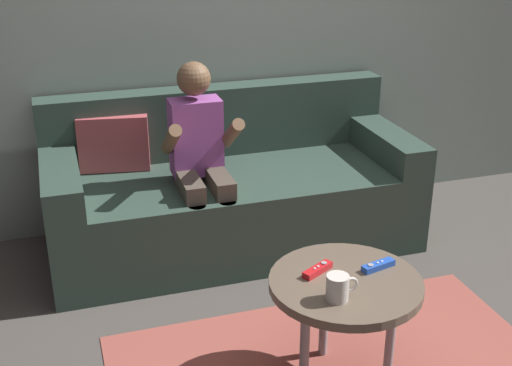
{
  "coord_description": "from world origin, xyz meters",
  "views": [
    {
      "loc": [
        -0.97,
        -1.89,
        1.75
      ],
      "look_at": [
        -0.16,
        0.68,
        0.6
      ],
      "focal_mm": 47.16,
      "sensor_mm": 36.0,
      "label": 1
    }
  ],
  "objects_px": {
    "game_remote_blue_center": "(378,266)",
    "coffee_mug": "(338,287)",
    "game_remote_red_near_edge": "(318,270)",
    "coffee_table": "(345,290)",
    "couch": "(229,192)",
    "person_seated_on_couch": "(201,156)"
  },
  "relations": [
    {
      "from": "person_seated_on_couch",
      "to": "coffee_mug",
      "type": "bearing_deg",
      "value": -80.32
    },
    {
      "from": "coffee_mug",
      "to": "game_remote_red_near_edge",
      "type": "bearing_deg",
      "value": 89.07
    },
    {
      "from": "person_seated_on_couch",
      "to": "game_remote_red_near_edge",
      "type": "height_order",
      "value": "person_seated_on_couch"
    },
    {
      "from": "couch",
      "to": "coffee_table",
      "type": "distance_m",
      "value": 1.27
    },
    {
      "from": "game_remote_blue_center",
      "to": "person_seated_on_couch",
      "type": "bearing_deg",
      "value": 112.65
    },
    {
      "from": "game_remote_blue_center",
      "to": "coffee_mug",
      "type": "distance_m",
      "value": 0.28
    },
    {
      "from": "game_remote_red_near_edge",
      "to": "coffee_mug",
      "type": "bearing_deg",
      "value": -90.93
    },
    {
      "from": "couch",
      "to": "coffee_table",
      "type": "bearing_deg",
      "value": -85.7
    },
    {
      "from": "coffee_table",
      "to": "game_remote_red_near_edge",
      "type": "distance_m",
      "value": 0.12
    },
    {
      "from": "coffee_table",
      "to": "game_remote_red_near_edge",
      "type": "height_order",
      "value": "game_remote_red_near_edge"
    },
    {
      "from": "game_remote_red_near_edge",
      "to": "coffee_mug",
      "type": "height_order",
      "value": "coffee_mug"
    },
    {
      "from": "couch",
      "to": "person_seated_on_couch",
      "type": "height_order",
      "value": "person_seated_on_couch"
    },
    {
      "from": "person_seated_on_couch",
      "to": "coffee_mug",
      "type": "height_order",
      "value": "person_seated_on_couch"
    },
    {
      "from": "person_seated_on_couch",
      "to": "game_remote_red_near_edge",
      "type": "relative_size",
      "value": 7.38
    },
    {
      "from": "person_seated_on_couch",
      "to": "game_remote_blue_center",
      "type": "xyz_separation_m",
      "value": [
        0.44,
        -1.05,
        -0.11
      ]
    },
    {
      "from": "game_remote_red_near_edge",
      "to": "game_remote_blue_center",
      "type": "relative_size",
      "value": 0.97
    },
    {
      "from": "game_remote_red_near_edge",
      "to": "coffee_mug",
      "type": "distance_m",
      "value": 0.19
    },
    {
      "from": "coffee_table",
      "to": "game_remote_red_near_edge",
      "type": "bearing_deg",
      "value": 136.69
    },
    {
      "from": "person_seated_on_couch",
      "to": "couch",
      "type": "bearing_deg",
      "value": 43.64
    },
    {
      "from": "game_remote_blue_center",
      "to": "game_remote_red_near_edge",
      "type": "bearing_deg",
      "value": 169.95
    },
    {
      "from": "game_remote_red_near_edge",
      "to": "coffee_mug",
      "type": "relative_size",
      "value": 1.18
    },
    {
      "from": "coffee_table",
      "to": "game_remote_blue_center",
      "type": "xyz_separation_m",
      "value": [
        0.15,
        0.03,
        0.06
      ]
    }
  ]
}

